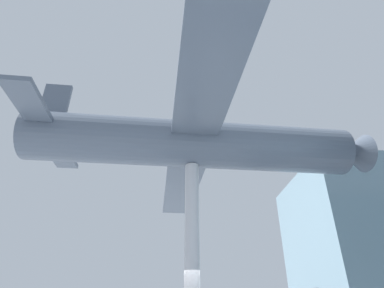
{
  "coord_description": "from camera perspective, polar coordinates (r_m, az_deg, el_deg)",
  "views": [
    {
      "loc": [
        11.05,
        -0.31,
        1.45
      ],
      "look_at": [
        0.0,
        0.0,
        7.42
      ],
      "focal_mm": 28.0,
      "sensor_mm": 36.0,
      "label": 1
    }
  ],
  "objects": [
    {
      "name": "suspended_airplane",
      "position": [
        12.59,
        0.93,
        -0.0
      ],
      "size": [
        20.93,
        14.86,
        3.54
      ],
      "rotation": [
        0.0,
        0.0,
        0.09
      ],
      "color": "#4C5666",
      "rests_on": "support_pylon_central"
    },
    {
      "name": "support_pylon_central",
      "position": [
        11.2,
        0.0,
        -19.3
      ],
      "size": [
        0.54,
        0.54,
        6.43
      ],
      "color": "#B7B7BC",
      "rests_on": "ground_plane"
    }
  ]
}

